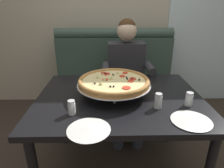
{
  "coord_description": "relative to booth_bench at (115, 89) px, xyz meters",
  "views": [
    {
      "loc": [
        -0.09,
        -1.35,
        1.41
      ],
      "look_at": [
        -0.06,
        0.05,
        0.84
      ],
      "focal_mm": 31.31,
      "sensor_mm": 36.0,
      "label": 1
    }
  ],
  "objects": [
    {
      "name": "back_wall_with_window",
      "position": [
        0.0,
        0.57,
        1.0
      ],
      "size": [
        6.0,
        0.12,
        2.8
      ],
      "primitive_type": "cube",
      "color": "#BCB29E",
      "rests_on": "ground_plane"
    },
    {
      "name": "window_panel",
      "position": [
        1.31,
        0.5,
        1.0
      ],
      "size": [
        1.1,
        0.02,
        2.8
      ],
      "primitive_type": "cube",
      "color": "white",
      "rests_on": "ground_plane"
    },
    {
      "name": "booth_bench",
      "position": [
        0.0,
        0.0,
        0.0
      ],
      "size": [
        1.52,
        0.78,
        1.13
      ],
      "color": "#384C42",
      "rests_on": "ground_plane"
    },
    {
      "name": "dining_table",
      "position": [
        0.0,
        -0.96,
        0.27
      ],
      "size": [
        1.25,
        0.97,
        0.75
      ],
      "color": "black",
      "rests_on": "ground_plane"
    },
    {
      "name": "diner_main",
      "position": [
        0.12,
        -0.27,
        0.31
      ],
      "size": [
        0.54,
        0.64,
        1.27
      ],
      "color": "#2D3342",
      "rests_on": "ground_plane"
    },
    {
      "name": "pizza",
      "position": [
        -0.04,
        -0.92,
        0.46
      ],
      "size": [
        0.56,
        0.56,
        0.14
      ],
      "color": "silver",
      "rests_on": "dining_table"
    },
    {
      "name": "shaker_pepper_flakes",
      "position": [
        0.25,
        -1.14,
        0.4
      ],
      "size": [
        0.05,
        0.05,
        0.11
      ],
      "color": "white",
      "rests_on": "dining_table"
    },
    {
      "name": "shaker_parmesan",
      "position": [
        0.47,
        -1.11,
        0.4
      ],
      "size": [
        0.05,
        0.05,
        0.1
      ],
      "color": "white",
      "rests_on": "dining_table"
    },
    {
      "name": "shaker_oregano",
      "position": [
        -0.32,
        -1.21,
        0.4
      ],
      "size": [
        0.05,
        0.05,
        0.1
      ],
      "color": "white",
      "rests_on": "dining_table"
    },
    {
      "name": "plate_near_left",
      "position": [
        0.41,
        -1.31,
        0.37
      ],
      "size": [
        0.24,
        0.24,
        0.02
      ],
      "color": "white",
      "rests_on": "dining_table"
    },
    {
      "name": "plate_near_right",
      "position": [
        -0.2,
        -1.39,
        0.37
      ],
      "size": [
        0.25,
        0.25,
        0.02
      ],
      "color": "white",
      "rests_on": "dining_table"
    },
    {
      "name": "patio_chair",
      "position": [
        1.34,
        1.14,
        0.13
      ],
      "size": [
        0.4,
        0.4,
        0.86
      ],
      "color": "black",
      "rests_on": "ground_plane"
    }
  ]
}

